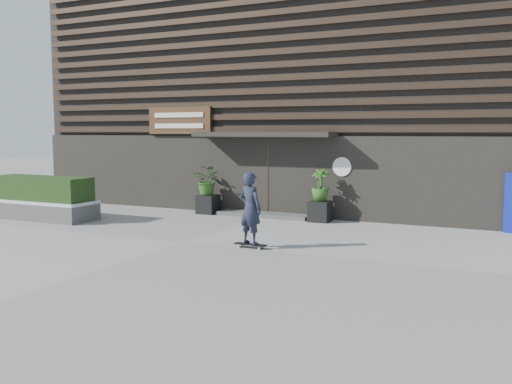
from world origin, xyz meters
The scene contains 11 objects.
ground centered at (0.00, 0.00, 0.00)m, with size 80.00×80.00×0.00m, color gray.
entrance_step centered at (0.00, 4.60, 0.06)m, with size 3.00×0.80×0.12m, color #484846.
planter_pot_left centered at (-1.90, 4.40, 0.30)m, with size 0.60×0.60×0.60m, color black.
bamboo_left centered at (-1.90, 4.40, 1.08)m, with size 0.86×0.75×0.96m, color #2D591E.
planter_pot_right centered at (1.90, 4.40, 0.30)m, with size 0.60×0.60×0.60m, color black.
bamboo_right centered at (1.90, 4.40, 1.08)m, with size 0.54×0.54×0.96m, color #2D591E.
raised_bed centered at (-5.91, 1.30, 0.25)m, with size 3.50×1.20×0.50m, color #4A4A47.
snow_layer centered at (-5.91, 1.30, 0.54)m, with size 3.50×1.20×0.08m, color silver.
hedge centered at (-5.91, 1.30, 0.93)m, with size 3.30×1.00×0.70m, color #1A3413.
building centered at (0.00, 9.96, 3.99)m, with size 18.00×11.00×8.00m.
skateboarder centered at (1.72, 0.11, 0.90)m, with size 0.78×0.54×1.73m.
Camera 1 is at (7.22, -11.16, 2.63)m, focal length 39.45 mm.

